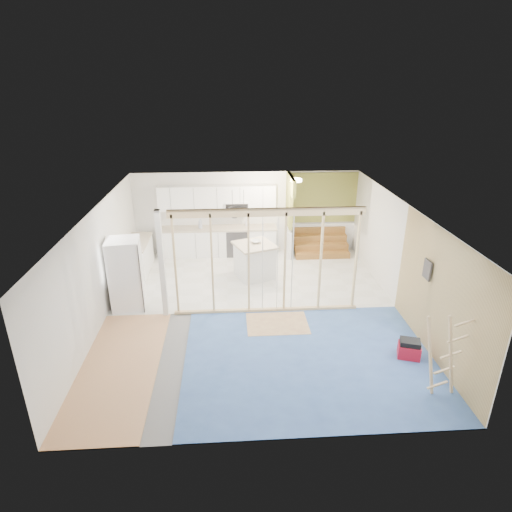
{
  "coord_description": "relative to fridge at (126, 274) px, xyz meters",
  "views": [
    {
      "loc": [
        -0.54,
        -9.02,
        5.2
      ],
      "look_at": [
        0.09,
        0.6,
        1.21
      ],
      "focal_mm": 30.0,
      "sensor_mm": 36.0,
      "label": 1
    }
  ],
  "objects": [
    {
      "name": "floor_overlays",
      "position": [
        3.11,
        -0.39,
        -0.87
      ],
      "size": [
        7.0,
        8.0,
        0.03
      ],
      "color": "silver",
      "rests_on": "room"
    },
    {
      "name": "stud_frame",
      "position": [
        2.82,
        -0.45,
        0.69
      ],
      "size": [
        4.66,
        0.14,
        2.6
      ],
      "color": "#CDBE7D",
      "rests_on": "room"
    },
    {
      "name": "sheathing_panel",
      "position": [
        6.52,
        -2.45,
        0.42
      ],
      "size": [
        0.02,
        4.0,
        2.6
      ],
      "primitive_type": "cube",
      "color": "tan",
      "rests_on": "room"
    },
    {
      "name": "ceiling_light",
      "position": [
        4.44,
        2.55,
        1.66
      ],
      "size": [
        0.32,
        0.32,
        0.08
      ],
      "primitive_type": "cylinder",
      "color": "#FFEABF",
      "rests_on": "room"
    },
    {
      "name": "green_partition",
      "position": [
        5.08,
        3.21,
        0.06
      ],
      "size": [
        2.25,
        1.51,
        2.6
      ],
      "color": "olive",
      "rests_on": "room"
    },
    {
      "name": "electrical_panel",
      "position": [
        6.47,
        -1.85,
        0.77
      ],
      "size": [
        0.04,
        0.3,
        0.4
      ],
      "primitive_type": "cube",
      "color": "#3C3C42",
      "rests_on": "room"
    },
    {
      "name": "base_cabinets",
      "position": [
        1.43,
        2.91,
        -0.42
      ],
      "size": [
        4.45,
        2.24,
        0.93
      ],
      "color": "white",
      "rests_on": "room"
    },
    {
      "name": "pot_rack",
      "position": [
        2.73,
        1.44,
        1.11
      ],
      "size": [
        0.52,
        0.52,
        0.72
      ],
      "color": "black",
      "rests_on": "room"
    },
    {
      "name": "bowl",
      "position": [
        3.23,
        1.64,
        0.15
      ],
      "size": [
        0.35,
        0.35,
        0.07
      ],
      "primitive_type": "imported",
      "rotation": [
        0.0,
        0.0,
        0.34
      ],
      "color": "silver",
      "rests_on": "island"
    },
    {
      "name": "room",
      "position": [
        3.04,
        -0.45,
        0.42
      ],
      "size": [
        7.01,
        8.01,
        2.61
      ],
      "color": "slate",
      "rests_on": "ground"
    },
    {
      "name": "fridge",
      "position": [
        0.0,
        0.0,
        0.0
      ],
      "size": [
        0.86,
        0.83,
        1.77
      ],
      "rotation": [
        0.0,
        0.0,
        0.13
      ],
      "color": "white",
      "rests_on": "room"
    },
    {
      "name": "island",
      "position": [
        3.18,
        1.53,
        -0.39
      ],
      "size": [
        1.32,
        1.32,
        1.0
      ],
      "rotation": [
        0.0,
        0.0,
        0.37
      ],
      "color": "silver",
      "rests_on": "room"
    },
    {
      "name": "soap_bottle_a",
      "position": [
        1.6,
        3.19,
        0.21
      ],
      "size": [
        0.13,
        0.13,
        0.34
      ],
      "primitive_type": "imported",
      "rotation": [
        0.0,
        0.0,
        -0.01
      ],
      "color": "#ABB1BE",
      "rests_on": "base_cabinets"
    },
    {
      "name": "ladder",
      "position": [
        6.08,
        -3.61,
        -0.05
      ],
      "size": [
        0.88,
        0.1,
        1.64
      ],
      "rotation": [
        0.0,
        0.0,
        0.16
      ],
      "color": "#E4BF8B",
      "rests_on": "room"
    },
    {
      "name": "toolbox",
      "position": [
        6.04,
        -2.48,
        -0.69
      ],
      "size": [
        0.51,
        0.44,
        0.41
      ],
      "rotation": [
        0.0,
        0.0,
        -0.32
      ],
      "color": "#AE1022",
      "rests_on": "room"
    },
    {
      "name": "upper_cabinets",
      "position": [
        2.2,
        3.37,
        0.94
      ],
      "size": [
        3.6,
        0.41,
        0.85
      ],
      "color": "white",
      "rests_on": "room"
    },
    {
      "name": "soap_bottle_b",
      "position": [
        3.03,
        3.35,
        0.13
      ],
      "size": [
        0.09,
        0.1,
        0.17
      ],
      "primitive_type": "imported",
      "rotation": [
        0.0,
        0.0,
        0.26
      ],
      "color": "silver",
      "rests_on": "base_cabinets"
    }
  ]
}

